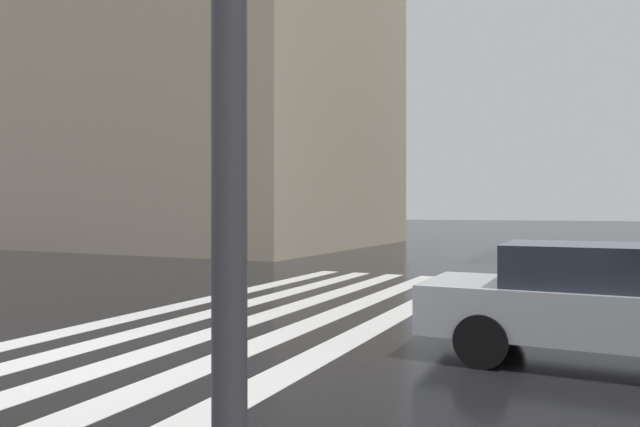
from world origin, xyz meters
TOP-DOWN VIEW (x-y plane):
  - ground_plane at (0.00, 0.00)m, footprint 220.00×220.00m
  - zebra_crossing at (4.00, -0.75)m, footprint 13.00×4.50m
  - haussmann_block_mid at (20.39, 17.09)m, footprint 15.79×25.43m
  - car_silver at (2.50, -5.96)m, footprint 1.85×4.10m

SIDE VIEW (x-z plane):
  - ground_plane at x=0.00m, z-range 0.00..0.00m
  - zebra_crossing at x=4.00m, z-range 0.00..0.01m
  - car_silver at x=2.50m, z-range 0.05..1.46m
  - haussmann_block_mid at x=20.39m, z-range -0.25..23.82m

